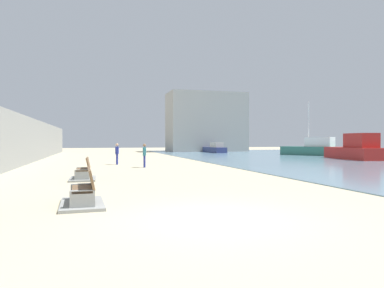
{
  "coord_description": "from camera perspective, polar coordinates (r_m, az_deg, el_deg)",
  "views": [
    {
      "loc": [
        -2.52,
        -7.44,
        1.73
      ],
      "look_at": [
        4.36,
        17.36,
        1.47
      ],
      "focal_mm": 33.24,
      "sensor_mm": 36.0,
      "label": 1
    }
  ],
  "objects": [
    {
      "name": "bench_far",
      "position": [
        16.43,
        -17.03,
        -4.67
      ],
      "size": [
        1.13,
        2.12,
        0.98
      ],
      "color": "gray",
      "rests_on": "ground"
    },
    {
      "name": "seawall",
      "position": [
        25.92,
        -26.59,
        0.53
      ],
      "size": [
        0.8,
        64.0,
        3.47
      ],
      "primitive_type": "cube",
      "color": "gray",
      "rests_on": "ground"
    },
    {
      "name": "boat_mid_bay",
      "position": [
        35.5,
        24.84,
        -0.85
      ],
      "size": [
        3.45,
        7.15,
        2.33
      ],
      "color": "red",
      "rests_on": "water_bay"
    },
    {
      "name": "person_walking",
      "position": [
        26.0,
        -11.93,
        -1.33
      ],
      "size": [
        0.28,
        0.5,
        1.53
      ],
      "color": "navy",
      "rests_on": "ground"
    },
    {
      "name": "bench_near",
      "position": [
        9.98,
        -17.06,
        -8.06
      ],
      "size": [
        1.18,
        2.14,
        0.98
      ],
      "color": "gray",
      "rests_on": "ground"
    },
    {
      "name": "boat_distant",
      "position": [
        50.2,
        3.66,
        -0.76
      ],
      "size": [
        1.69,
        5.95,
        1.43
      ],
      "color": "navy",
      "rests_on": "water_bay"
    },
    {
      "name": "boat_outer",
      "position": [
        42.89,
        18.87,
        -0.69
      ],
      "size": [
        5.45,
        6.84,
        6.23
      ],
      "color": "#337060",
      "rests_on": "water_bay"
    },
    {
      "name": "harbor_building",
      "position": [
        56.2,
        2.28,
        3.49
      ],
      "size": [
        12.0,
        6.0,
        9.2
      ],
      "primitive_type": "cube",
      "color": "#9E9E99",
      "rests_on": "ground"
    },
    {
      "name": "ground_plane",
      "position": [
        25.62,
        -9.85,
        -3.31
      ],
      "size": [
        120.0,
        120.0,
        0.0
      ],
      "primitive_type": "plane",
      "color": "#C6B793"
    },
    {
      "name": "person_standing",
      "position": [
        22.94,
        -7.64,
        -1.57
      ],
      "size": [
        0.26,
        0.51,
        1.53
      ],
      "color": "navy",
      "rests_on": "ground"
    }
  ]
}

